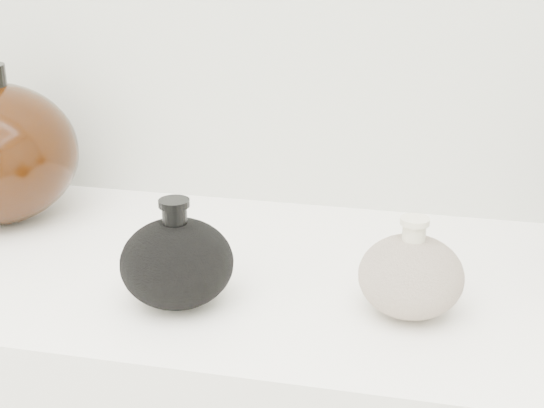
# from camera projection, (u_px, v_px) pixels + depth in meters

# --- Properties ---
(black_gourd_vase) EXTENTS (0.17, 0.17, 0.13)m
(black_gourd_vase) POSITION_uv_depth(u_px,v_px,m) (177.00, 262.00, 0.90)
(black_gourd_vase) COLOR black
(black_gourd_vase) RESTS_ON display_counter
(cream_gourd_vase) EXTENTS (0.16, 0.16, 0.12)m
(cream_gourd_vase) POSITION_uv_depth(u_px,v_px,m) (411.00, 275.00, 0.88)
(cream_gourd_vase) COLOR #C6B19C
(cream_gourd_vase) RESTS_ON display_counter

